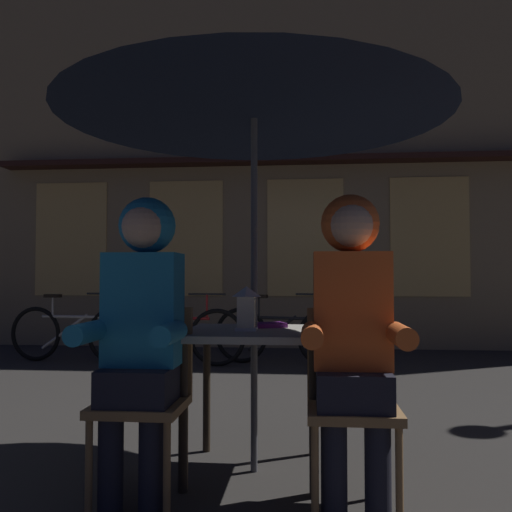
{
  "coord_description": "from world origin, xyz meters",
  "views": [
    {
      "loc": [
        0.28,
        -2.92,
        1.02
      ],
      "look_at": [
        0.0,
        0.11,
        1.14
      ],
      "focal_mm": 38.8,
      "sensor_mm": 36.0,
      "label": 1
    }
  ],
  "objects_px": {
    "chair_left": "(145,390)",
    "person_left_hooded": "(142,314)",
    "bicycle_second": "(174,335)",
    "book": "(267,325)",
    "bicycle_third": "(282,335)",
    "lantern": "(246,307)",
    "bicycle_nearest": "(74,333)",
    "person_right_hooded": "(352,316)",
    "chair_right": "(352,394)",
    "patio_umbrella": "(254,84)",
    "cafe_table": "(254,349)"
  },
  "relations": [
    {
      "from": "chair_left",
      "to": "person_right_hooded",
      "type": "height_order",
      "value": "person_right_hooded"
    },
    {
      "from": "patio_umbrella",
      "to": "chair_left",
      "type": "distance_m",
      "value": 1.68
    },
    {
      "from": "chair_left",
      "to": "bicycle_third",
      "type": "bearing_deg",
      "value": 83.26
    },
    {
      "from": "patio_umbrella",
      "to": "person_left_hooded",
      "type": "xyz_separation_m",
      "value": [
        -0.48,
        -0.43,
        -1.21
      ]
    },
    {
      "from": "lantern",
      "to": "bicycle_third",
      "type": "distance_m",
      "value": 3.63
    },
    {
      "from": "lantern",
      "to": "bicycle_second",
      "type": "bearing_deg",
      "value": 109.59
    },
    {
      "from": "bicycle_third",
      "to": "book",
      "type": "height_order",
      "value": "bicycle_third"
    },
    {
      "from": "bicycle_second",
      "to": "bicycle_nearest",
      "type": "bearing_deg",
      "value": 174.43
    },
    {
      "from": "chair_left",
      "to": "chair_right",
      "type": "distance_m",
      "value": 0.96
    },
    {
      "from": "lantern",
      "to": "bicycle_third",
      "type": "height_order",
      "value": "lantern"
    },
    {
      "from": "chair_left",
      "to": "bicycle_nearest",
      "type": "distance_m",
      "value": 4.41
    },
    {
      "from": "chair_left",
      "to": "bicycle_third",
      "type": "relative_size",
      "value": 0.53
    },
    {
      "from": "person_right_hooded",
      "to": "bicycle_nearest",
      "type": "xyz_separation_m",
      "value": [
        -3.01,
        3.96,
        -0.5
      ]
    },
    {
      "from": "lantern",
      "to": "bicycle_third",
      "type": "xyz_separation_m",
      "value": [
        0.02,
        3.59,
        -0.51
      ]
    },
    {
      "from": "patio_umbrella",
      "to": "bicycle_third",
      "type": "height_order",
      "value": "patio_umbrella"
    },
    {
      "from": "bicycle_second",
      "to": "book",
      "type": "xyz_separation_m",
      "value": [
        1.32,
        -3.25,
        0.41
      ]
    },
    {
      "from": "person_left_hooded",
      "to": "bicycle_nearest",
      "type": "xyz_separation_m",
      "value": [
        -2.05,
        3.96,
        -0.5
      ]
    },
    {
      "from": "lantern",
      "to": "patio_umbrella",
      "type": "bearing_deg",
      "value": 51.91
    },
    {
      "from": "chair_left",
      "to": "person_right_hooded",
      "type": "relative_size",
      "value": 0.62
    },
    {
      "from": "bicycle_second",
      "to": "lantern",
      "type": "bearing_deg",
      "value": -70.41
    },
    {
      "from": "patio_umbrella",
      "to": "cafe_table",
      "type": "bearing_deg",
      "value": 0.0
    },
    {
      "from": "bicycle_second",
      "to": "bicycle_third",
      "type": "xyz_separation_m",
      "value": [
        1.25,
        0.14,
        0.0
      ]
    },
    {
      "from": "chair_left",
      "to": "person_left_hooded",
      "type": "distance_m",
      "value": 0.36
    },
    {
      "from": "chair_right",
      "to": "person_left_hooded",
      "type": "relative_size",
      "value": 0.62
    },
    {
      "from": "bicycle_third",
      "to": "lantern",
      "type": "bearing_deg",
      "value": -90.29
    },
    {
      "from": "cafe_table",
      "to": "patio_umbrella",
      "type": "distance_m",
      "value": 1.42
    },
    {
      "from": "chair_right",
      "to": "bicycle_nearest",
      "type": "height_order",
      "value": "chair_right"
    },
    {
      "from": "chair_left",
      "to": "bicycle_nearest",
      "type": "relative_size",
      "value": 0.52
    },
    {
      "from": "person_right_hooded",
      "to": "book",
      "type": "bearing_deg",
      "value": 125.91
    },
    {
      "from": "cafe_table",
      "to": "lantern",
      "type": "distance_m",
      "value": 0.23
    },
    {
      "from": "lantern",
      "to": "chair_right",
      "type": "bearing_deg",
      "value": -32.09
    },
    {
      "from": "patio_umbrella",
      "to": "chair_left",
      "type": "height_order",
      "value": "patio_umbrella"
    },
    {
      "from": "book",
      "to": "person_right_hooded",
      "type": "bearing_deg",
      "value": -75.35
    },
    {
      "from": "person_left_hooded",
      "to": "bicycle_second",
      "type": "xyz_separation_m",
      "value": [
        -0.79,
        3.84,
        -0.5
      ]
    },
    {
      "from": "person_left_hooded",
      "to": "bicycle_nearest",
      "type": "height_order",
      "value": "person_left_hooded"
    },
    {
      "from": "person_left_hooded",
      "to": "book",
      "type": "distance_m",
      "value": 0.8
    },
    {
      "from": "lantern",
      "to": "chair_left",
      "type": "bearing_deg",
      "value": -143.95
    },
    {
      "from": "chair_right",
      "to": "bicycle_nearest",
      "type": "xyz_separation_m",
      "value": [
        -3.01,
        3.9,
        -0.14
      ]
    },
    {
      "from": "bicycle_nearest",
      "to": "bicycle_third",
      "type": "bearing_deg",
      "value": 0.31
    },
    {
      "from": "patio_umbrella",
      "to": "bicycle_second",
      "type": "xyz_separation_m",
      "value": [
        -1.27,
        3.41,
        -1.71
      ]
    },
    {
      "from": "lantern",
      "to": "bicycle_third",
      "type": "relative_size",
      "value": 0.14
    },
    {
      "from": "patio_umbrella",
      "to": "bicycle_nearest",
      "type": "distance_m",
      "value": 4.67
    },
    {
      "from": "person_right_hooded",
      "to": "bicycle_third",
      "type": "height_order",
      "value": "person_right_hooded"
    },
    {
      "from": "patio_umbrella",
      "to": "person_left_hooded",
      "type": "bearing_deg",
      "value": -138.43
    },
    {
      "from": "lantern",
      "to": "chair_left",
      "type": "distance_m",
      "value": 0.66
    },
    {
      "from": "patio_umbrella",
      "to": "chair_left",
      "type": "relative_size",
      "value": 2.66
    },
    {
      "from": "person_right_hooded",
      "to": "book",
      "type": "distance_m",
      "value": 0.73
    },
    {
      "from": "cafe_table",
      "to": "chair_left",
      "type": "xyz_separation_m",
      "value": [
        -0.48,
        -0.37,
        -0.15
      ]
    },
    {
      "from": "bicycle_nearest",
      "to": "chair_left",
      "type": "bearing_deg",
      "value": -62.3
    },
    {
      "from": "cafe_table",
      "to": "bicycle_third",
      "type": "bearing_deg",
      "value": 90.28
    }
  ]
}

